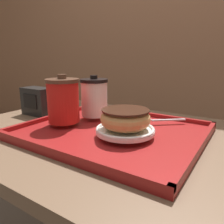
# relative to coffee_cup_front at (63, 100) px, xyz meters

# --- Properties ---
(wall_behind) EXTENTS (8.00, 0.05, 2.40)m
(wall_behind) POSITION_rel_coffee_cup_front_xyz_m (0.14, 1.15, 0.38)
(wall_behind) COLOR #9E6B4C
(wall_behind) RESTS_ON ground_plane
(cafe_table) EXTENTS (0.94, 0.64, 0.73)m
(cafe_table) POSITION_rel_coffee_cup_front_xyz_m (0.14, 0.05, -0.25)
(cafe_table) COLOR brown
(cafe_table) RESTS_ON ground_plane
(serving_tray) EXTENTS (0.48, 0.40, 0.02)m
(serving_tray) POSITION_rel_coffee_cup_front_xyz_m (0.14, 0.04, -0.08)
(serving_tray) COLOR maroon
(serving_tray) RESTS_ON cafe_table
(coffee_cup_front) EXTENTS (0.10, 0.10, 0.14)m
(coffee_cup_front) POSITION_rel_coffee_cup_front_xyz_m (0.00, 0.00, 0.00)
(coffee_cup_front) COLOR red
(coffee_cup_front) RESTS_ON serving_tray
(coffee_cup_rear) EXTENTS (0.09, 0.09, 0.13)m
(coffee_cup_rear) POSITION_rel_coffee_cup_front_xyz_m (0.03, 0.11, -0.00)
(coffee_cup_rear) COLOR white
(coffee_cup_rear) RESTS_ON serving_tray
(plate_with_chocolate_donut) EXTENTS (0.15, 0.15, 0.01)m
(plate_with_chocolate_donut) POSITION_rel_coffee_cup_front_xyz_m (0.20, 0.01, -0.06)
(plate_with_chocolate_donut) COLOR white
(plate_with_chocolate_donut) RESTS_ON serving_tray
(donut_chocolate_glazed) EXTENTS (0.13, 0.13, 0.05)m
(donut_chocolate_glazed) POSITION_rel_coffee_cup_front_xyz_m (0.20, 0.01, -0.03)
(donut_chocolate_glazed) COLOR tan
(donut_chocolate_glazed) RESTS_ON plate_with_chocolate_donut
(spoon) EXTENTS (0.12, 0.10, 0.01)m
(spoon) POSITION_rel_coffee_cup_front_xyz_m (0.22, 0.15, -0.06)
(spoon) COLOR silver
(spoon) RESTS_ON serving_tray
(napkin_dispenser) EXTENTS (0.12, 0.07, 0.10)m
(napkin_dispenser) POSITION_rel_coffee_cup_front_xyz_m (-0.21, 0.07, -0.04)
(napkin_dispenser) COLOR black
(napkin_dispenser) RESTS_ON cafe_table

